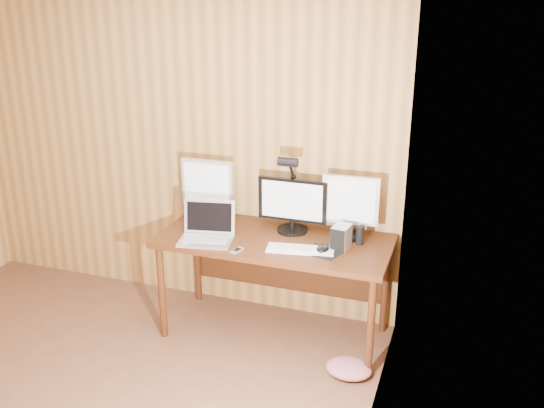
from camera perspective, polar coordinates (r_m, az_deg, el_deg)
The scene contains 13 objects.
desk at distance 4.28m, azimuth 0.53°, elevation -4.39°, with size 1.60×0.70×0.75m.
monitor_center at distance 4.22m, azimuth 1.94°, elevation -0.08°, with size 0.49×0.22×0.39m.
monitor_left at distance 4.45m, azimuth -6.06°, elevation 1.54°, with size 0.40×0.19×0.45m.
monitor_right at distance 4.14m, azimuth 7.38°, elevation -0.08°, with size 0.39×0.18×0.44m.
laptop at distance 4.16m, azimuth -6.09°, elevation -2.47°, with size 0.40×0.34×0.26m.
keyboard at distance 3.98m, azimuth 2.69°, elevation -4.28°, with size 0.46×0.20×0.02m.
mousepad at distance 3.98m, azimuth 4.80°, elevation -4.50°, with size 0.23×0.18×0.00m, color black.
mouse at distance 3.97m, azimuth 4.81°, elevation -4.21°, with size 0.07×0.12×0.04m, color black.
hard_drive at distance 4.00m, azimuth 6.53°, elevation -3.15°, with size 0.12×0.16×0.16m.
phone at distance 3.98m, azimuth -3.32°, elevation -4.37°, with size 0.07×0.11×0.01m.
speaker at distance 4.10m, azimuth 8.27°, elevation -2.93°, with size 0.05×0.05×0.13m, color black.
desk_lamp at distance 4.17m, azimuth 1.74°, elevation 2.11°, with size 0.14×0.19×0.59m.
fabric_pile at distance 4.10m, azimuth 7.24°, elevation -15.11°, with size 0.30×0.25×0.10m, color #B35668, non-canonical shape.
Camera 1 is at (2.15, -2.00, 2.41)m, focal length 40.00 mm.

